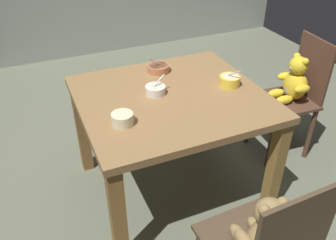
# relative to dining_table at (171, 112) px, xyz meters

# --- Properties ---
(ground_plane) EXTENTS (5.20, 5.20, 0.04)m
(ground_plane) POSITION_rel_dining_table_xyz_m (0.00, 0.00, -0.64)
(ground_plane) COLOR #666B56
(dining_table) EXTENTS (1.07, 0.98, 0.74)m
(dining_table) POSITION_rel_dining_table_xyz_m (0.00, 0.00, 0.00)
(dining_table) COLOR olive
(dining_table) RESTS_ON ground_plane
(teddy_chair_near_right) EXTENTS (0.42, 0.41, 0.90)m
(teddy_chair_near_right) POSITION_rel_dining_table_xyz_m (0.99, 0.06, -0.09)
(teddy_chair_near_right) COLOR #513426
(teddy_chair_near_right) RESTS_ON ground_plane
(porridge_bowl_cream_near_left) EXTENTS (0.11, 0.11, 0.06)m
(porridge_bowl_cream_near_left) POSITION_rel_dining_table_xyz_m (-0.35, -0.18, 0.15)
(porridge_bowl_cream_near_left) COLOR beige
(porridge_bowl_cream_near_left) RESTS_ON dining_table
(porridge_bowl_yellow_near_right) EXTENTS (0.13, 0.14, 0.12)m
(porridge_bowl_yellow_near_right) POSITION_rel_dining_table_xyz_m (0.38, -0.03, 0.15)
(porridge_bowl_yellow_near_right) COLOR yellow
(porridge_bowl_yellow_near_right) RESTS_ON dining_table
(porridge_bowl_white_center) EXTENTS (0.13, 0.12, 0.11)m
(porridge_bowl_white_center) POSITION_rel_dining_table_xyz_m (-0.08, 0.05, 0.14)
(porridge_bowl_white_center) COLOR silver
(porridge_bowl_white_center) RESTS_ON dining_table
(porridge_bowl_terracotta_far_center) EXTENTS (0.15, 0.15, 0.12)m
(porridge_bowl_terracotta_far_center) POSITION_rel_dining_table_xyz_m (0.05, 0.32, 0.14)
(porridge_bowl_terracotta_far_center) COLOR #B96F48
(porridge_bowl_terracotta_far_center) RESTS_ON dining_table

